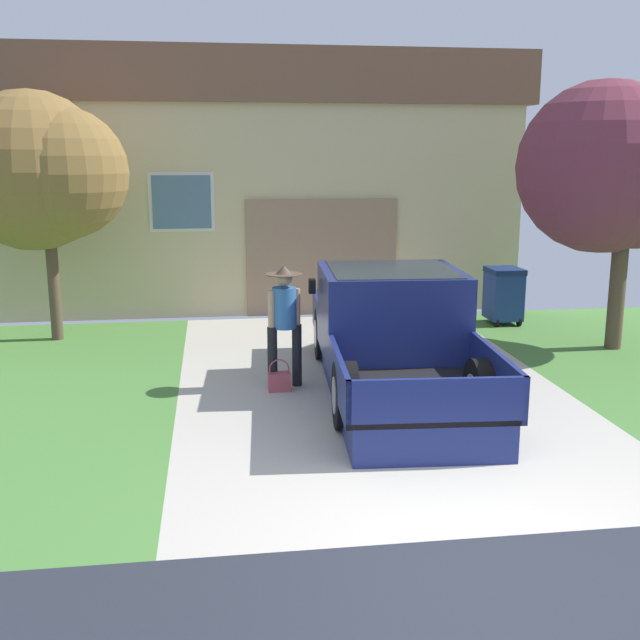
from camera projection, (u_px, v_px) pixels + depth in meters
pickup_truck at (391, 334)px, 10.55m from camera, size 2.21×5.19×1.62m
person_with_hat at (284, 315)px, 10.34m from camera, size 0.50×0.50×1.70m
handbag at (279, 380)px, 10.36m from camera, size 0.30×0.18×0.44m
house_with_garage at (244, 179)px, 17.06m from camera, size 11.43×5.22×5.13m
front_yard_tree at (614, 172)px, 12.12m from camera, size 2.94×2.73×4.31m
neighbor_tree at (43, 172)px, 12.52m from camera, size 2.89×2.62×4.19m
wheeled_trash_bin at (504, 293)px, 14.39m from camera, size 0.60×0.72×1.06m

